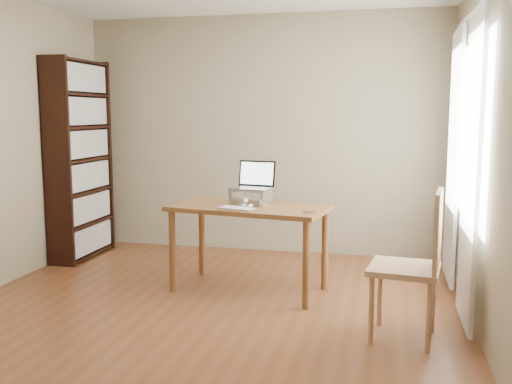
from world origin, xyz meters
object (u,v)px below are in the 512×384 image
Objects in this scene: keyboard at (237,209)px; cat at (255,197)px; chair at (417,259)px; laptop at (253,182)px; desk at (249,218)px; bookshelf at (80,160)px.

keyboard is 0.34m from cat.
keyboard is at bearing 165.54° from chair.
keyboard is at bearing -88.57° from laptop.
chair reaches higher than desk.
bookshelf is 2.22m from desk.
laptop reaches higher than desk.
bookshelf is at bearing 169.41° from keyboard.
keyboard is at bearing -26.66° from bookshelf.
chair is (1.41, -0.58, -0.20)m from keyboard.
cat is at bearing -39.68° from laptop.
chair is (1.34, -0.91, -0.24)m from cat.
keyboard is (1.98, -1.00, -0.29)m from bookshelf.
bookshelf is 6.40× the size of keyboard.
chair is (1.36, -0.80, -0.08)m from desk.
desk is 1.37× the size of chair.
desk is at bearing 92.90° from keyboard.
chair is (1.36, -0.94, -0.38)m from laptop.
chair is at bearing -24.94° from bookshelf.
cat is 1.64m from chair.
laptop is 1.70m from chair.
bookshelf reaches higher than keyboard.
desk is 1.58m from chair.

